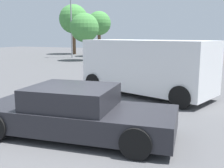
# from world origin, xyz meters

# --- Properties ---
(ground_plane) EXTENTS (80.00, 80.00, 0.00)m
(ground_plane) POSITION_xyz_m (0.00, 0.00, 0.00)
(ground_plane) COLOR #515154
(sedan_foreground) EXTENTS (4.82, 2.43, 1.17)m
(sedan_foreground) POSITION_xyz_m (-0.24, 0.23, 0.55)
(sedan_foreground) COLOR #232328
(sedan_foreground) RESTS_ON ground_plane
(van_white) EXTENTS (5.56, 3.40, 2.17)m
(van_white) POSITION_xyz_m (-0.06, 5.08, 1.17)
(van_white) COLOR white
(van_white) RESTS_ON ground_plane
(light_post_far) EXTENTS (0.44, 0.44, 7.33)m
(light_post_far) POSITION_xyz_m (-12.71, 19.01, 4.88)
(light_post_far) COLOR gray
(light_post_far) RESTS_ON ground_plane
(tree_back_left) EXTENTS (3.64, 3.64, 6.24)m
(tree_back_left) POSITION_xyz_m (-15.74, 24.13, 4.39)
(tree_back_left) COLOR brown
(tree_back_left) RESTS_ON ground_plane
(tree_back_right) EXTENTS (2.68, 2.68, 5.07)m
(tree_back_right) POSITION_xyz_m (-11.07, 22.17, 3.69)
(tree_back_right) COLOR brown
(tree_back_right) RESTS_ON ground_plane
(tree_far_right) EXTENTS (2.71, 2.71, 4.44)m
(tree_far_right) POSITION_xyz_m (-9.87, 16.91, 3.07)
(tree_far_right) COLOR brown
(tree_far_right) RESTS_ON ground_plane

